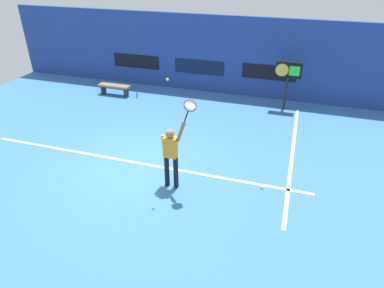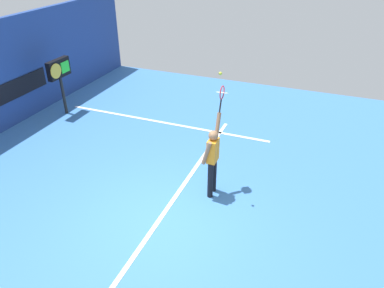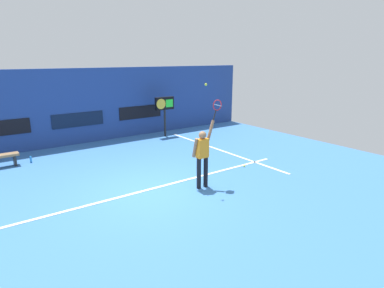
{
  "view_description": "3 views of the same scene",
  "coord_description": "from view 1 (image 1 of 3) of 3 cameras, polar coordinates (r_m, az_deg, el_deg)",
  "views": [
    {
      "loc": [
        4.1,
        -7.57,
        5.47
      ],
      "look_at": [
        1.75,
        -0.14,
        1.06
      ],
      "focal_mm": 31.96,
      "sensor_mm": 36.0,
      "label": 1
    },
    {
      "loc": [
        -5.37,
        -2.83,
        5.42
      ],
      "look_at": [
        1.0,
        -0.32,
        1.47
      ],
      "focal_mm": 34.36,
      "sensor_mm": 36.0,
      "label": 2
    },
    {
      "loc": [
        -4.07,
        -7.71,
        3.7
      ],
      "look_at": [
        1.06,
        -0.58,
        1.34
      ],
      "focal_mm": 30.34,
      "sensor_mm": 36.0,
      "label": 3
    }
  ],
  "objects": [
    {
      "name": "scoreboard_clock",
      "position": [
        13.62,
        15.8,
        11.43
      ],
      "size": [
        0.96,
        0.2,
        1.89
      ],
      "color": "black",
      "rests_on": "ground_plane"
    },
    {
      "name": "court_sideline",
      "position": [
        11.02,
        16.41,
        -1.55
      ],
      "size": [
        0.1,
        7.0,
        0.01
      ],
      "primitive_type": "cube",
      "color": "white",
      "rests_on": "ground_plane"
    },
    {
      "name": "ground_plane",
      "position": [
        10.2,
        -9.19,
        -3.36
      ],
      "size": [
        18.0,
        18.0,
        0.0
      ],
      "primitive_type": "plane",
      "color": "#3870B2"
    },
    {
      "name": "court_baseline",
      "position": [
        10.25,
        -9.03,
        -3.14
      ],
      "size": [
        10.0,
        0.1,
        0.01
      ],
      "primitive_type": "cube",
      "color": "white",
      "rests_on": "ground_plane"
    },
    {
      "name": "back_wall",
      "position": [
        15.17,
        1.34,
        14.83
      ],
      "size": [
        18.0,
        0.2,
        3.26
      ],
      "primitive_type": "cube",
      "color": "navy",
      "rests_on": "ground_plane"
    },
    {
      "name": "sponsor_banner_center",
      "position": [
        15.21,
        1.18,
        12.71
      ],
      "size": [
        2.2,
        0.03,
        0.6
      ],
      "primitive_type": "cube",
      "color": "#0C1933"
    },
    {
      "name": "tennis_racket",
      "position": [
        7.89,
        -0.41,
        6.19
      ],
      "size": [
        0.4,
        0.27,
        0.63
      ],
      "color": "black"
    },
    {
      "name": "water_bottle",
      "position": [
        14.91,
        -9.15,
        8.1
      ],
      "size": [
        0.07,
        0.07,
        0.24
      ],
      "primitive_type": "cylinder",
      "color": "#338CD8",
      "rests_on": "ground_plane"
    },
    {
      "name": "sponsor_banner_starboard",
      "position": [
        14.67,
        12.73,
        11.56
      ],
      "size": [
        2.2,
        0.03,
        0.6
      ],
      "primitive_type": "cube",
      "color": "black"
    },
    {
      "name": "tennis_player",
      "position": [
        8.66,
        -3.55,
        -1.58
      ],
      "size": [
        0.67,
        0.31,
        1.97
      ],
      "color": "black",
      "rests_on": "ground_plane"
    },
    {
      "name": "sponsor_banner_portside",
      "position": [
        16.27,
        -9.29,
        13.45
      ],
      "size": [
        2.2,
        0.03,
        0.6
      ],
      "primitive_type": "cube",
      "color": "black"
    },
    {
      "name": "spare_ball",
      "position": [
        9.27,
        11.62,
        -7.13
      ],
      "size": [
        0.07,
        0.07,
        0.07
      ],
      "primitive_type": "sphere",
      "color": "#CCE033",
      "rests_on": "ground_plane"
    },
    {
      "name": "tennis_ball",
      "position": [
        7.73,
        -4.13,
        10.7
      ],
      "size": [
        0.07,
        0.07,
        0.07
      ],
      "primitive_type": "sphere",
      "color": "#CCE033"
    },
    {
      "name": "court_bench",
      "position": [
        15.32,
        -12.83,
        9.2
      ],
      "size": [
        1.4,
        0.36,
        0.45
      ],
      "color": "olive",
      "rests_on": "ground_plane"
    }
  ]
}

